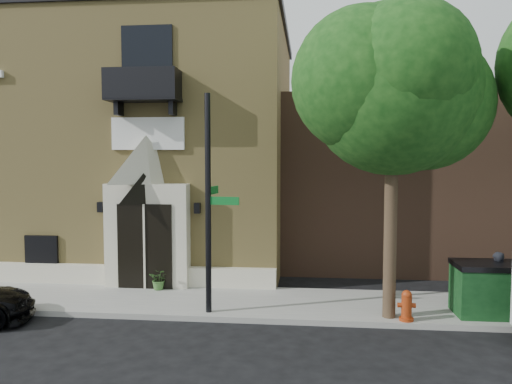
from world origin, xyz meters
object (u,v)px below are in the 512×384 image
at_px(pedestrian_near, 496,282).
at_px(street_sign, 209,203).
at_px(fire_hydrant, 407,306).
at_px(dumpster, 496,289).

bearing_deg(pedestrian_near, street_sign, -7.71).
xyz_separation_m(street_sign, pedestrian_near, (7.42, 0.78, -2.05)).
distance_m(fire_hydrant, pedestrian_near, 2.68).
height_order(fire_hydrant, pedestrian_near, pedestrian_near).
relative_size(fire_hydrant, dumpster, 0.37).
height_order(street_sign, pedestrian_near, street_sign).
bearing_deg(fire_hydrant, pedestrian_near, 21.74).
bearing_deg(fire_hydrant, street_sign, 177.71).
relative_size(fire_hydrant, pedestrian_near, 0.48).
relative_size(street_sign, pedestrian_near, 3.57).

